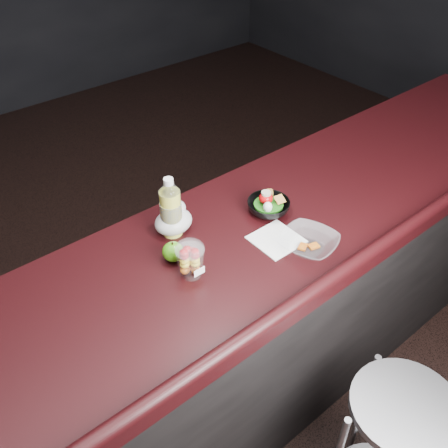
# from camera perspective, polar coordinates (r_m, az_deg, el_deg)

# --- Properties ---
(room_shell) EXTENTS (8.00, 8.00, 8.00)m
(room_shell) POSITION_cam_1_polar(r_m,az_deg,el_deg) (1.11, 8.57, 20.35)
(room_shell) COLOR black
(room_shell) RESTS_ON ground
(counter) EXTENTS (4.06, 0.71, 1.02)m
(counter) POSITION_cam_1_polar(r_m,az_deg,el_deg) (2.10, -1.00, -13.59)
(counter) COLOR black
(counter) RESTS_ON ground
(stool_right) EXTENTS (0.45, 0.45, 0.73)m
(stool_right) POSITION_cam_1_polar(r_m,az_deg,el_deg) (1.95, 18.82, -22.08)
(stool_right) COLOR silver
(stool_right) RESTS_ON ground
(lemonade_bottle) EXTENTS (0.08, 0.08, 0.23)m
(lemonade_bottle) POSITION_cam_1_polar(r_m,az_deg,el_deg) (1.75, -6.09, 1.47)
(lemonade_bottle) COLOR yellow
(lemonade_bottle) RESTS_ON counter
(fruit_cup) EXTENTS (0.10, 0.10, 0.14)m
(fruit_cup) POSITION_cam_1_polar(r_m,az_deg,el_deg) (1.60, -3.88, -3.97)
(fruit_cup) COLOR white
(fruit_cup) RESTS_ON counter
(green_apple) EXTENTS (0.07, 0.07, 0.08)m
(green_apple) POSITION_cam_1_polar(r_m,az_deg,el_deg) (1.68, -5.84, -3.17)
(green_apple) COLOR #2D9110
(green_apple) RESTS_ON counter
(plastic_bag) EXTENTS (0.14, 0.12, 0.10)m
(plastic_bag) POSITION_cam_1_polar(r_m,az_deg,el_deg) (1.79, -5.73, 0.47)
(plastic_bag) COLOR silver
(plastic_bag) RESTS_ON counter
(snack_bowl) EXTENTS (0.19, 0.19, 0.09)m
(snack_bowl) POSITION_cam_1_polar(r_m,az_deg,el_deg) (1.89, 5.07, 2.08)
(snack_bowl) COLOR black
(snack_bowl) RESTS_ON counter
(takeout_bowl) EXTENTS (0.24, 0.24, 0.05)m
(takeout_bowl) POSITION_cam_1_polar(r_m,az_deg,el_deg) (1.75, 9.64, -2.14)
(takeout_bowl) COLOR silver
(takeout_bowl) RESTS_ON counter
(paper_napkin) EXTENTS (0.16, 0.16, 0.00)m
(paper_napkin) POSITION_cam_1_polar(r_m,az_deg,el_deg) (1.78, 5.98, -1.77)
(paper_napkin) COLOR white
(paper_napkin) RESTS_ON counter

